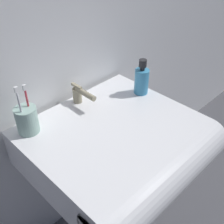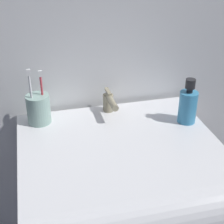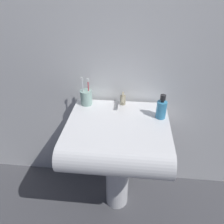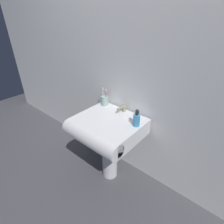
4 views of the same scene
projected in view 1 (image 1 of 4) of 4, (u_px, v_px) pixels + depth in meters
The scene contains 5 objects.
sink_pedestal at pixel (111, 201), 1.30m from camera, with size 0.16×0.16×0.59m, color white.
sink_basin at pixel (122, 149), 1.04m from camera, with size 0.61×0.57×0.16m.
faucet at pixel (80, 94), 1.12m from camera, with size 0.04×0.13×0.08m.
toothbrush_cup at pixel (27, 120), 0.98m from camera, with size 0.08×0.08×0.19m.
soap_bottle at pixel (142, 80), 1.18m from camera, with size 0.06×0.06×0.15m.
Camera 1 is at (-0.56, -0.57, 1.39)m, focal length 45.00 mm.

